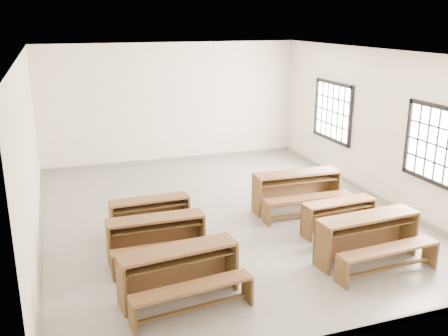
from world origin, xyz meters
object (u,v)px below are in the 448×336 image
object	(u,v)px
desk_set_1	(157,235)
desk_set_2	(150,213)
desk_set_5	(298,189)
desk_set_3	(369,236)
desk_set_0	(180,270)
desk_set_4	(340,215)

from	to	relation	value
desk_set_1	desk_set_2	size ratio (longest dim) A/B	1.08
desk_set_5	desk_set_3	bearing A→B (deg)	-87.26
desk_set_0	desk_set_4	world-z (taller)	desk_set_0
desk_set_2	desk_set_5	distance (m)	3.06
desk_set_0	desk_set_3	xyz separation A→B (m)	(3.15, 0.10, 0.02)
desk_set_1	desk_set_2	world-z (taller)	desk_set_1
desk_set_5	desk_set_4	bearing A→B (deg)	-79.91
desk_set_1	desk_set_4	world-z (taller)	desk_set_1
desk_set_2	desk_set_3	world-z (taller)	desk_set_3
desk_set_1	desk_set_5	bearing A→B (deg)	20.94
desk_set_2	desk_set_5	bearing A→B (deg)	0.38
desk_set_3	desk_set_0	bearing A→B (deg)	178.14
desk_set_0	desk_set_2	xyz separation A→B (m)	(0.05, 2.38, -0.06)
desk_set_1	desk_set_4	bearing A→B (deg)	-1.61
desk_set_0	desk_set_2	size ratio (longest dim) A/B	1.21
desk_set_3	desk_set_4	world-z (taller)	desk_set_3
desk_set_4	desk_set_5	world-z (taller)	desk_set_5
desk_set_1	desk_set_4	xyz separation A→B (m)	(3.35, -0.12, -0.05)
desk_set_2	desk_set_4	size ratio (longest dim) A/B	1.02
desk_set_1	desk_set_5	world-z (taller)	desk_set_5
desk_set_1	desk_set_3	bearing A→B (deg)	-20.33
desk_set_0	desk_set_2	distance (m)	2.38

